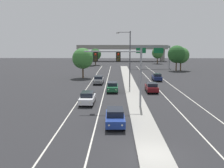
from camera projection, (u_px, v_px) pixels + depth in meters
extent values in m
plane|color=#28282B|center=(154.00, 156.00, 17.47)|extent=(260.00, 260.00, 0.00)
cube|color=#9E9B93|center=(135.00, 99.00, 35.24)|extent=(2.40, 110.00, 0.15)
cube|color=silver|center=(104.00, 91.00, 42.24)|extent=(0.14, 100.00, 0.01)
cube|color=silver|center=(160.00, 91.00, 42.08)|extent=(0.14, 100.00, 0.01)
cube|color=silver|center=(85.00, 91.00, 42.30)|extent=(0.14, 100.00, 0.01)
cube|color=silver|center=(179.00, 91.00, 42.03)|extent=(0.14, 100.00, 0.01)
cylinder|color=gray|center=(141.00, 78.00, 30.31)|extent=(0.24, 0.24, 7.20)
cylinder|color=gray|center=(113.00, 51.00, 29.87)|extent=(6.88, 0.16, 0.16)
cube|color=black|center=(118.00, 57.00, 30.00)|extent=(0.56, 0.06, 1.20)
cube|color=#38330F|center=(118.00, 57.00, 29.96)|extent=(0.32, 0.32, 1.00)
sphere|color=red|center=(118.00, 54.00, 29.74)|extent=(0.22, 0.22, 0.22)
sphere|color=#282828|center=(118.00, 57.00, 29.79)|extent=(0.22, 0.22, 0.22)
sphere|color=#282828|center=(118.00, 60.00, 29.84)|extent=(0.22, 0.22, 0.22)
cube|color=black|center=(96.00, 57.00, 30.05)|extent=(0.56, 0.06, 1.20)
cube|color=#38330F|center=(96.00, 57.00, 30.01)|extent=(0.32, 0.32, 1.00)
sphere|color=red|center=(95.00, 54.00, 29.79)|extent=(0.22, 0.22, 0.22)
sphere|color=#282828|center=(95.00, 57.00, 29.84)|extent=(0.22, 0.22, 0.22)
sphere|color=#282828|center=(95.00, 60.00, 29.89)|extent=(0.22, 0.22, 0.22)
cylinder|color=#4C4C51|center=(130.00, 59.00, 44.63)|extent=(0.20, 0.20, 10.00)
cylinder|color=#4C4C51|center=(124.00, 32.00, 43.90)|extent=(2.20, 0.12, 0.12)
cube|color=#B7B7B2|center=(118.00, 33.00, 43.94)|extent=(0.56, 0.28, 0.20)
cube|color=navy|center=(115.00, 119.00, 24.09)|extent=(1.90, 4.44, 0.70)
cube|color=black|center=(115.00, 112.00, 24.21)|extent=(1.64, 2.41, 0.56)
sphere|color=#EAE5C6|center=(122.00, 125.00, 21.93)|extent=(0.18, 0.18, 0.18)
sphere|color=#EAE5C6|center=(109.00, 125.00, 21.93)|extent=(0.18, 0.18, 0.18)
cylinder|color=black|center=(124.00, 127.00, 22.67)|extent=(0.23, 0.64, 0.64)
cylinder|color=black|center=(107.00, 127.00, 22.66)|extent=(0.23, 0.64, 0.64)
cylinder|color=black|center=(123.00, 118.00, 25.63)|extent=(0.23, 0.64, 0.64)
cylinder|color=black|center=(107.00, 118.00, 25.62)|extent=(0.23, 0.64, 0.64)
cube|color=silver|center=(87.00, 99.00, 32.80)|extent=(1.85, 4.42, 0.70)
cube|color=black|center=(88.00, 94.00, 32.92)|extent=(1.61, 2.39, 0.56)
sphere|color=#EAE5C6|center=(90.00, 102.00, 30.63)|extent=(0.18, 0.18, 0.18)
sphere|color=#EAE5C6|center=(81.00, 102.00, 30.66)|extent=(0.18, 0.18, 0.18)
cylinder|color=black|center=(92.00, 104.00, 31.35)|extent=(0.23, 0.64, 0.64)
cylinder|color=black|center=(80.00, 104.00, 31.40)|extent=(0.23, 0.64, 0.64)
cylinder|color=black|center=(95.00, 99.00, 34.32)|extent=(0.23, 0.64, 0.64)
cylinder|color=black|center=(83.00, 99.00, 34.36)|extent=(0.23, 0.64, 0.64)
cube|color=#195633|center=(113.00, 88.00, 41.41)|extent=(1.83, 4.41, 0.70)
cube|color=black|center=(113.00, 84.00, 41.53)|extent=(1.60, 2.38, 0.56)
sphere|color=#EAE5C6|center=(116.00, 90.00, 39.24)|extent=(0.18, 0.18, 0.18)
sphere|color=#EAE5C6|center=(109.00, 90.00, 39.26)|extent=(0.18, 0.18, 0.18)
cylinder|color=black|center=(117.00, 91.00, 39.97)|extent=(0.22, 0.64, 0.64)
cylinder|color=black|center=(107.00, 91.00, 40.00)|extent=(0.22, 0.64, 0.64)
cylinder|color=black|center=(117.00, 88.00, 42.93)|extent=(0.22, 0.64, 0.64)
cylinder|color=black|center=(108.00, 88.00, 42.97)|extent=(0.22, 0.64, 0.64)
cube|color=slate|center=(99.00, 81.00, 49.70)|extent=(1.89, 4.44, 0.70)
cube|color=black|center=(99.00, 77.00, 49.82)|extent=(1.63, 2.41, 0.56)
sphere|color=#EAE5C6|center=(101.00, 82.00, 47.52)|extent=(0.18, 0.18, 0.18)
sphere|color=#EAE5C6|center=(95.00, 82.00, 47.56)|extent=(0.18, 0.18, 0.18)
cylinder|color=black|center=(102.00, 83.00, 48.24)|extent=(0.23, 0.64, 0.64)
cylinder|color=black|center=(94.00, 83.00, 48.30)|extent=(0.23, 0.64, 0.64)
cylinder|color=black|center=(103.00, 81.00, 51.20)|extent=(0.23, 0.64, 0.64)
cylinder|color=black|center=(95.00, 81.00, 51.26)|extent=(0.23, 0.64, 0.64)
cube|color=#5B0F14|center=(151.00, 88.00, 41.13)|extent=(1.82, 4.41, 0.70)
cube|color=black|center=(152.00, 84.00, 40.81)|extent=(1.60, 2.38, 0.56)
sphere|color=#EAE5C6|center=(146.00, 86.00, 43.29)|extent=(0.18, 0.18, 0.18)
sphere|color=#EAE5C6|center=(153.00, 86.00, 43.26)|extent=(0.18, 0.18, 0.18)
cylinder|color=black|center=(146.00, 88.00, 42.68)|extent=(0.22, 0.64, 0.64)
cylinder|color=black|center=(155.00, 89.00, 42.65)|extent=(0.22, 0.64, 0.64)
cylinder|color=black|center=(148.00, 92.00, 39.72)|extent=(0.22, 0.64, 0.64)
cylinder|color=black|center=(158.00, 92.00, 39.68)|extent=(0.22, 0.64, 0.64)
cube|color=#141E4C|center=(157.00, 78.00, 54.15)|extent=(1.89, 4.44, 0.70)
cube|color=black|center=(157.00, 75.00, 53.84)|extent=(1.63, 2.41, 0.56)
sphere|color=#EAE5C6|center=(153.00, 76.00, 56.32)|extent=(0.18, 0.18, 0.18)
sphere|color=#EAE5C6|center=(158.00, 76.00, 56.27)|extent=(0.18, 0.18, 0.18)
cylinder|color=black|center=(152.00, 78.00, 55.72)|extent=(0.23, 0.64, 0.64)
cylinder|color=black|center=(159.00, 78.00, 55.66)|extent=(0.23, 0.64, 0.64)
cylinder|color=black|center=(154.00, 80.00, 52.76)|extent=(0.23, 0.64, 0.64)
cylinder|color=black|center=(162.00, 80.00, 52.70)|extent=(0.23, 0.64, 0.64)
cylinder|color=gray|center=(130.00, 57.00, 81.53)|extent=(0.28, 0.28, 7.50)
cylinder|color=gray|center=(169.00, 57.00, 81.30)|extent=(0.28, 0.28, 7.50)
cube|color=gray|center=(150.00, 47.00, 80.89)|extent=(13.00, 0.36, 0.70)
cube|color=#0F6033|center=(141.00, 50.00, 80.93)|extent=(3.20, 0.08, 1.70)
cube|color=#0F6033|center=(159.00, 50.00, 80.83)|extent=(3.20, 0.08, 1.70)
cube|color=gray|center=(122.00, 48.00, 117.99)|extent=(42.40, 6.40, 1.10)
cube|color=gray|center=(122.00, 46.00, 114.87)|extent=(42.40, 0.36, 0.90)
cube|color=gray|center=(82.00, 55.00, 118.84)|extent=(1.80, 2.40, 5.65)
cube|color=gray|center=(162.00, 55.00, 118.19)|extent=(1.80, 2.40, 5.65)
cylinder|color=#4C3823|center=(83.00, 72.00, 58.39)|extent=(0.36, 0.36, 2.65)
sphere|color=#387533|center=(83.00, 58.00, 57.88)|extent=(4.85, 4.85, 4.85)
cylinder|color=#4C3823|center=(176.00, 66.00, 74.37)|extent=(0.36, 0.36, 2.87)
sphere|color=#235623|center=(177.00, 54.00, 73.81)|extent=(5.25, 5.25, 5.25)
cylinder|color=#4C3823|center=(95.00, 62.00, 95.36)|extent=(0.36, 0.36, 2.39)
sphere|color=#235623|center=(95.00, 54.00, 94.90)|extent=(4.37, 4.37, 4.37)
cylinder|color=#4C3823|center=(90.00, 63.00, 92.08)|extent=(0.36, 0.36, 2.00)
sphere|color=#1E4C28|center=(90.00, 56.00, 91.70)|extent=(3.66, 3.66, 3.66)
cylinder|color=#4C3823|center=(181.00, 66.00, 75.22)|extent=(0.36, 0.36, 2.67)
sphere|color=#387533|center=(181.00, 55.00, 74.70)|extent=(4.88, 4.88, 4.88)
cylinder|color=#4C3823|center=(157.00, 61.00, 103.04)|extent=(0.36, 0.36, 2.56)
sphere|color=#387533|center=(158.00, 53.00, 102.55)|extent=(4.68, 4.68, 4.68)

